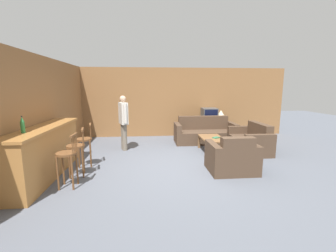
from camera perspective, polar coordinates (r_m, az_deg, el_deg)
The scene contains 17 objects.
ground_plane at distance 5.44m, azimuth 1.90°, elevation -10.33°, with size 24.00×24.00×0.00m, color #565B66.
wall_back at distance 8.63m, azimuth -0.93°, elevation 6.01°, with size 9.40×0.08×2.60m.
wall_left at distance 6.81m, azimuth -26.45°, elevation 3.98°, with size 0.08×8.52×2.60m.
bar_counter at distance 5.36m, azimuth -28.59°, elevation -5.77°, with size 0.55×2.67×1.08m.
bar_chair_near at distance 4.61m, azimuth -24.17°, elevation -7.51°, with size 0.38×0.38×1.02m.
bar_chair_mid at distance 5.11m, azimuth -22.20°, elevation -5.73°, with size 0.44×0.44×1.02m.
bar_chair_far at distance 5.70m, azimuth -20.38°, elevation -4.06°, with size 0.45×0.45×1.02m.
couch_far at distance 7.82m, azimuth 9.31°, elevation -1.86°, with size 2.06×0.90×0.87m.
armchair_near at distance 5.24m, azimuth 15.99°, elevation -7.95°, with size 1.02×0.85×0.85m.
loveseat_right at distance 7.06m, azimuth 20.25°, elevation -3.65°, with size 0.83×1.45×0.84m.
coffee_table at distance 6.64m, azimuth 11.17°, elevation -3.43°, with size 0.62×1.07×0.43m.
tv_unit at distance 8.72m, azimuth 10.32°, elevation -0.80°, with size 1.20×0.51×0.58m.
tv at distance 8.64m, azimuth 10.44°, elevation 2.79°, with size 0.55×0.52×0.52m.
bottle at distance 4.70m, azimuth -33.00°, elevation 0.19°, with size 0.07×0.07×0.30m.
book_on_table at distance 6.59m, azimuth 12.12°, elevation -2.89°, with size 0.23×0.21×0.03m.
table_lamp at distance 8.76m, azimuth 13.29°, elevation 3.18°, with size 0.26×0.26×0.44m.
person_by_window at distance 6.80m, azimuth -11.25°, elevation 1.54°, with size 0.33×0.58×1.63m.
Camera 1 is at (-0.64, -5.06, 1.87)m, focal length 24.00 mm.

